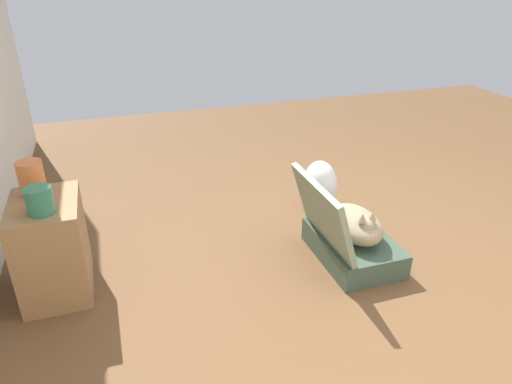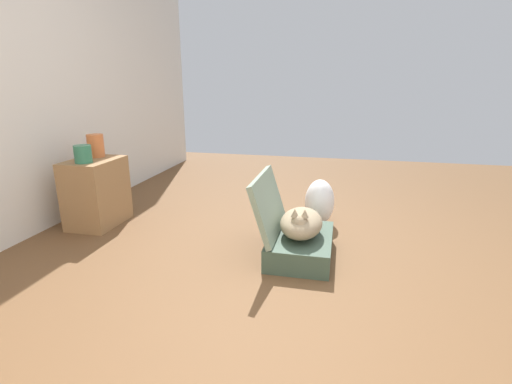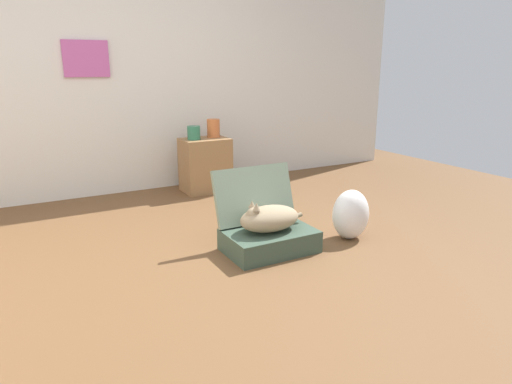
{
  "view_description": "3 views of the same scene",
  "coord_description": "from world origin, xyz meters",
  "px_view_note": "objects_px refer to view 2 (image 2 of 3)",
  "views": [
    {
      "loc": [
        -1.84,
        1.47,
        1.66
      ],
      "look_at": [
        0.56,
        0.67,
        0.41
      ],
      "focal_mm": 32.62,
      "sensor_mm": 36.0,
      "label": 1
    },
    {
      "loc": [
        -2.1,
        -0.1,
        1.16
      ],
      "look_at": [
        0.56,
        0.51,
        0.35
      ],
      "focal_mm": 26.53,
      "sensor_mm": 36.0,
      "label": 2
    },
    {
      "loc": [
        -1.24,
        -2.43,
        1.26
      ],
      "look_at": [
        0.5,
        0.72,
        0.26
      ],
      "focal_mm": 31.77,
      "sensor_mm": 36.0,
      "label": 3
    }
  ],
  "objects_px": {
    "vase_short": "(96,146)",
    "suitcase_base": "(300,246)",
    "vase_tall": "(83,154)",
    "side_table": "(97,192)",
    "cat": "(301,223)",
    "plastic_bag_white": "(319,202)"
  },
  "relations": [
    {
      "from": "vase_short",
      "to": "suitcase_base",
      "type": "bearing_deg",
      "value": -101.52
    },
    {
      "from": "suitcase_base",
      "to": "vase_tall",
      "type": "relative_size",
      "value": 4.54
    },
    {
      "from": "vase_tall",
      "to": "vase_short",
      "type": "height_order",
      "value": "vase_short"
    },
    {
      "from": "side_table",
      "to": "vase_tall",
      "type": "distance_m",
      "value": 0.36
    },
    {
      "from": "side_table",
      "to": "vase_short",
      "type": "xyz_separation_m",
      "value": [
        0.12,
        0.04,
        0.37
      ]
    },
    {
      "from": "suitcase_base",
      "to": "side_table",
      "type": "height_order",
      "value": "side_table"
    },
    {
      "from": "suitcase_base",
      "to": "vase_short",
      "type": "distance_m",
      "value": 1.88
    },
    {
      "from": "suitcase_base",
      "to": "cat",
      "type": "height_order",
      "value": "cat"
    },
    {
      "from": "cat",
      "to": "plastic_bag_white",
      "type": "distance_m",
      "value": 0.67
    },
    {
      "from": "suitcase_base",
      "to": "plastic_bag_white",
      "type": "height_order",
      "value": "plastic_bag_white"
    },
    {
      "from": "cat",
      "to": "vase_tall",
      "type": "distance_m",
      "value": 1.75
    },
    {
      "from": "cat",
      "to": "plastic_bag_white",
      "type": "height_order",
      "value": "cat"
    },
    {
      "from": "vase_short",
      "to": "plastic_bag_white",
      "type": "bearing_deg",
      "value": -80.69
    },
    {
      "from": "plastic_bag_white",
      "to": "vase_tall",
      "type": "xyz_separation_m",
      "value": [
        -0.54,
        1.79,
        0.43
      ]
    },
    {
      "from": "cat",
      "to": "suitcase_base",
      "type": "bearing_deg",
      "value": -2.74
    },
    {
      "from": "plastic_bag_white",
      "to": "vase_short",
      "type": "xyz_separation_m",
      "value": [
        -0.3,
        1.84,
        0.45
      ]
    },
    {
      "from": "suitcase_base",
      "to": "vase_tall",
      "type": "height_order",
      "value": "vase_tall"
    },
    {
      "from": "suitcase_base",
      "to": "vase_tall",
      "type": "bearing_deg",
      "value": 85.95
    },
    {
      "from": "side_table",
      "to": "vase_tall",
      "type": "bearing_deg",
      "value": -174.83
    },
    {
      "from": "cat",
      "to": "vase_tall",
      "type": "relative_size",
      "value": 3.8
    },
    {
      "from": "plastic_bag_white",
      "to": "vase_tall",
      "type": "distance_m",
      "value": 1.92
    },
    {
      "from": "plastic_bag_white",
      "to": "suitcase_base",
      "type": "bearing_deg",
      "value": 172.98
    }
  ]
}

